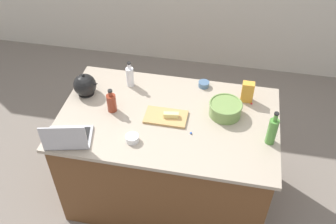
# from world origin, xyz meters

# --- Properties ---
(ground_plane) EXTENTS (12.00, 12.00, 0.00)m
(ground_plane) POSITION_xyz_m (0.00, 0.00, 0.00)
(ground_plane) COLOR slate
(island_counter) EXTENTS (1.62, 0.99, 0.90)m
(island_counter) POSITION_xyz_m (0.00, 0.00, 0.45)
(island_counter) COLOR brown
(island_counter) RESTS_ON ground
(laptop) EXTENTS (0.35, 0.29, 0.22)m
(laptop) POSITION_xyz_m (-0.62, -0.38, 0.95)
(laptop) COLOR #B7B7BC
(laptop) RESTS_ON island_counter
(mixing_bowl_large) EXTENTS (0.25, 0.25, 0.11)m
(mixing_bowl_large) POSITION_xyz_m (0.41, 0.11, 0.96)
(mixing_bowl_large) COLOR #72934C
(mixing_bowl_large) RESTS_ON island_counter
(bottle_vinegar) EXTENTS (0.06, 0.06, 0.22)m
(bottle_vinegar) POSITION_xyz_m (-0.37, 0.31, 0.99)
(bottle_vinegar) COLOR white
(bottle_vinegar) RESTS_ON island_counter
(bottle_olive) EXTENTS (0.07, 0.07, 0.27)m
(bottle_olive) POSITION_xyz_m (0.74, -0.11, 1.01)
(bottle_olive) COLOR #4C8C38
(bottle_olive) RESTS_ON island_counter
(bottle_soy) EXTENTS (0.07, 0.07, 0.19)m
(bottle_soy) POSITION_xyz_m (-0.43, -0.01, 0.98)
(bottle_soy) COLOR maroon
(bottle_soy) RESTS_ON island_counter
(kettle) EXTENTS (0.21, 0.18, 0.20)m
(kettle) POSITION_xyz_m (-0.69, 0.15, 0.98)
(kettle) COLOR black
(kettle) RESTS_ON island_counter
(cutting_board) EXTENTS (0.31, 0.18, 0.02)m
(cutting_board) POSITION_xyz_m (-0.01, -0.01, 0.91)
(cutting_board) COLOR tan
(cutting_board) RESTS_ON island_counter
(butter_stick_left) EXTENTS (0.11, 0.05, 0.04)m
(butter_stick_left) POSITION_xyz_m (0.03, -0.01, 0.94)
(butter_stick_left) COLOR #F4E58C
(butter_stick_left) RESTS_ON cutting_board
(ramekin_small) EXTENTS (0.09, 0.09, 0.04)m
(ramekin_small) POSITION_xyz_m (0.21, 0.41, 0.92)
(ramekin_small) COLOR slate
(ramekin_small) RESTS_ON island_counter
(ramekin_medium) EXTENTS (0.09, 0.09, 0.05)m
(ramekin_medium) POSITION_xyz_m (-0.20, -0.28, 0.92)
(ramekin_medium) COLOR white
(ramekin_medium) RESTS_ON island_counter
(candy_bag) EXTENTS (0.09, 0.06, 0.17)m
(candy_bag) POSITION_xyz_m (0.56, 0.30, 0.99)
(candy_bag) COLOR gold
(candy_bag) RESTS_ON island_counter
(candy_0) EXTENTS (0.02, 0.02, 0.02)m
(candy_0) POSITION_xyz_m (0.41, 0.19, 0.91)
(candy_0) COLOR green
(candy_0) RESTS_ON island_counter
(candy_1) EXTENTS (0.02, 0.02, 0.02)m
(candy_1) POSITION_xyz_m (0.19, -0.14, 0.91)
(candy_1) COLOR blue
(candy_1) RESTS_ON island_counter
(candy_2) EXTENTS (0.01, 0.01, 0.01)m
(candy_2) POSITION_xyz_m (0.60, 0.26, 0.91)
(candy_2) COLOR red
(candy_2) RESTS_ON island_counter
(candy_3) EXTENTS (0.02, 0.02, 0.02)m
(candy_3) POSITION_xyz_m (-0.46, 0.03, 0.91)
(candy_3) COLOR orange
(candy_3) RESTS_ON island_counter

